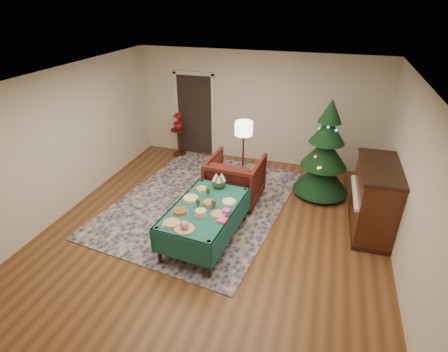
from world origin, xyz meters
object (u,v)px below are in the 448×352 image
(buffet_table, at_px, (205,214))
(armchair, at_px, (235,177))
(christmas_tree, at_px, (325,154))
(piano, at_px, (374,199))
(side_table, at_px, (179,142))
(floor_lamp, at_px, (244,133))
(potted_plant, at_px, (178,125))
(gift_box, at_px, (226,212))

(buffet_table, bearing_deg, armchair, 85.16)
(christmas_tree, xyz_separation_m, piano, (0.93, -1.02, -0.31))
(armchair, distance_m, side_table, 2.71)
(armchair, height_order, floor_lamp, floor_lamp)
(side_table, height_order, christmas_tree, christmas_tree)
(armchair, bearing_deg, side_table, -37.78)
(floor_lamp, relative_size, piano, 1.02)
(floor_lamp, height_order, potted_plant, floor_lamp)
(gift_box, xyz_separation_m, piano, (2.32, 1.30, -0.11))
(gift_box, height_order, piano, piano)
(gift_box, distance_m, potted_plant, 4.09)
(side_table, height_order, piano, piano)
(gift_box, height_order, potted_plant, potted_plant)
(armchair, distance_m, floor_lamp, 0.94)
(christmas_tree, bearing_deg, piano, -47.79)
(floor_lamp, xyz_separation_m, potted_plant, (-2.05, 1.24, -0.46))
(buffet_table, bearing_deg, christmas_tree, 50.85)
(buffet_table, distance_m, potted_plant, 3.78)
(floor_lamp, bearing_deg, armchair, -91.90)
(gift_box, xyz_separation_m, potted_plant, (-2.31, 3.37, 0.09))
(armchair, bearing_deg, potted_plant, -37.78)
(buffet_table, xyz_separation_m, side_table, (-1.91, 3.26, -0.21))
(gift_box, relative_size, side_table, 0.16)
(gift_box, xyz_separation_m, side_table, (-2.31, 3.37, -0.40))
(potted_plant, height_order, piano, piano)
(potted_plant, bearing_deg, christmas_tree, -15.65)
(floor_lamp, bearing_deg, christmas_tree, 7.00)
(buffet_table, distance_m, christmas_tree, 2.88)
(buffet_table, xyz_separation_m, piano, (2.73, 1.19, 0.07))
(gift_box, distance_m, piano, 2.67)
(buffet_table, bearing_deg, side_table, 120.35)
(gift_box, distance_m, side_table, 4.11)
(gift_box, relative_size, potted_plant, 0.25)
(buffet_table, distance_m, floor_lamp, 2.15)
(floor_lamp, xyz_separation_m, christmas_tree, (1.66, 0.20, -0.36))
(armchair, relative_size, side_table, 1.51)
(armchair, xyz_separation_m, floor_lamp, (0.02, 0.55, 0.76))
(side_table, distance_m, piano, 5.08)
(potted_plant, bearing_deg, floor_lamp, -31.26)
(gift_box, bearing_deg, potted_plant, 124.50)
(potted_plant, height_order, christmas_tree, christmas_tree)
(armchair, distance_m, potted_plant, 2.72)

